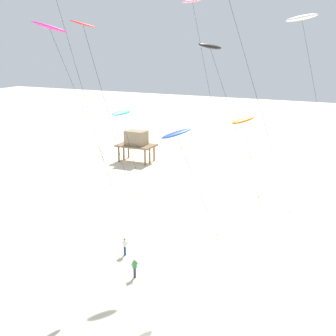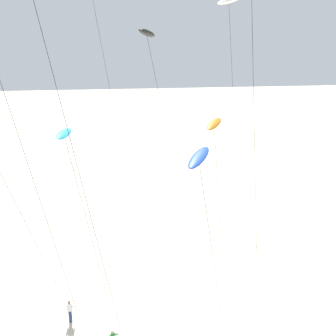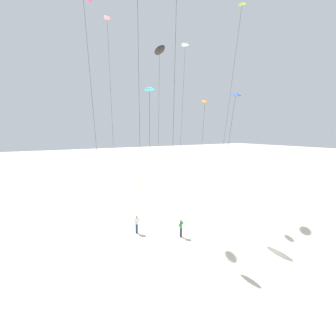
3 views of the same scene
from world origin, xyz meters
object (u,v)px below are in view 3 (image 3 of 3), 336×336
at_px(kite_blue, 235,96).
at_px(kite_flyer_nearest, 181,228).
at_px(kite_pink, 107,20).
at_px(kite_orange, 205,103).
at_px(kite_black, 160,51).
at_px(kite_red, 176,2).
at_px(kite_lime, 241,15).
at_px(kite_cyan, 149,91).
at_px(kite_flyer_middle, 137,224).
at_px(kite_white, 185,46).

height_order(kite_blue, kite_flyer_nearest, kite_blue).
bearing_deg(kite_pink, kite_orange, -46.71).
bearing_deg(kite_black, kite_red, -116.17).
distance_m(kite_lime, kite_orange, 9.54).
xyz_separation_m(kite_cyan, kite_flyer_middle, (-0.79, 1.21, -12.30)).
bearing_deg(kite_flyer_middle, kite_flyer_nearest, -48.76).
distance_m(kite_pink, kite_flyer_nearest, 25.73).
relative_size(kite_black, kite_pink, 0.82).
height_order(kite_black, kite_flyer_middle, kite_black).
bearing_deg(kite_flyer_nearest, kite_pink, 93.24).
bearing_deg(kite_lime, kite_flyer_nearest, -176.05).
xyz_separation_m(kite_cyan, kite_orange, (9.25, 3.36, -0.39)).
height_order(kite_lime, kite_red, kite_lime).
xyz_separation_m(kite_black, kite_pink, (-3.89, 5.35, 4.05)).
xyz_separation_m(kite_flyer_nearest, kite_flyer_middle, (-2.85, 3.25, 0.00)).
height_order(kite_lime, kite_orange, kite_lime).
distance_m(kite_lime, kite_flyer_middle, 22.77).
bearing_deg(kite_flyer_middle, kite_orange, 12.05).
bearing_deg(kite_orange, kite_blue, -109.36).
relative_size(kite_black, kite_orange, 1.44).
bearing_deg(kite_pink, kite_flyer_middle, -101.04).
distance_m(kite_black, kite_pink, 7.76).
xyz_separation_m(kite_cyan, kite_white, (11.97, 10.82, 7.68)).
distance_m(kite_cyan, kite_orange, 9.85).
height_order(kite_cyan, kite_flyer_nearest, kite_cyan).
relative_size(kite_cyan, kite_red, 0.66).
distance_m(kite_blue, kite_flyer_middle, 14.99).
relative_size(kite_cyan, kite_lime, 0.61).
xyz_separation_m(kite_white, kite_flyer_nearest, (-9.91, -12.86, -19.99)).
bearing_deg(kite_black, kite_white, 32.57).
bearing_deg(kite_black, kite_cyan, -128.61).
relative_size(kite_cyan, kite_white, 0.63).
xyz_separation_m(kite_white, kite_orange, (-2.72, -7.46, -8.07)).
bearing_deg(kite_black, kite_flyer_nearest, -110.06).
height_order(kite_white, kite_flyer_nearest, kite_white).
bearing_deg(kite_blue, kite_cyan, 149.69).
relative_size(kite_orange, kite_flyer_middle, 7.94).
xyz_separation_m(kite_blue, kite_orange, (2.55, 7.27, -0.01)).
relative_size(kite_white, kite_flyer_nearest, 12.91).
bearing_deg(kite_white, kite_cyan, -137.90).
relative_size(kite_pink, kite_flyer_nearest, 13.88).
relative_size(kite_cyan, kite_blue, 1.03).
bearing_deg(kite_orange, kite_black, 142.66).
height_order(kite_blue, kite_pink, kite_pink).
distance_m(kite_black, kite_lime, 9.45).
height_order(kite_cyan, kite_pink, kite_pink).
bearing_deg(kite_blue, kite_white, 70.29).
xyz_separation_m(kite_cyan, kite_flyer_nearest, (2.06, -2.04, -12.30)).
relative_size(kite_red, kite_white, 0.95).
distance_m(kite_blue, kite_flyer_nearest, 12.93).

